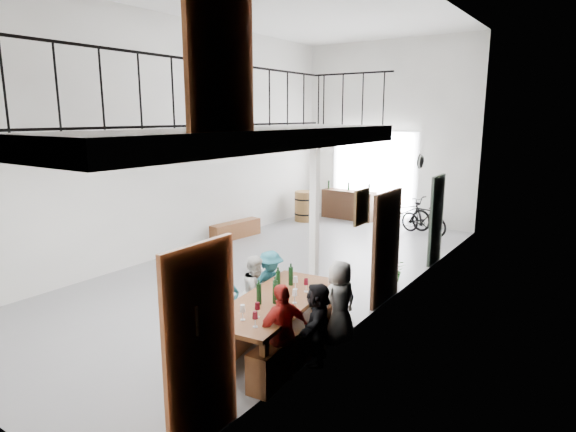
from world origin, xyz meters
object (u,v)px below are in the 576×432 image
Objects in this scene: bicycle_near at (404,211)px; serving_counter at (348,205)px; oak_barrel at (305,206)px; tasting_table at (276,305)px; host_standing at (198,348)px; bench_inner at (246,324)px; side_bench at (236,230)px.

serving_counter is at bearing 101.51° from bicycle_near.
bicycle_near is (2.94, 0.89, 0.02)m from oak_barrel.
bicycle_near reaches higher than tasting_table.
host_standing is at bearing -64.17° from oak_barrel.
host_standing reaches higher than bench_inner.
side_bench is at bearing 155.10° from bicycle_near.
host_standing is 10.20m from bicycle_near.
host_standing is (4.84, -6.28, 0.57)m from side_bench.
bicycle_near is at bearing 48.74° from side_bench.
bicycle_near is (-0.77, 8.36, 0.25)m from bench_inner.
oak_barrel is (-3.71, 7.47, 0.23)m from bench_inner.
tasting_table is 1.41× the size of serving_counter.
side_bench is 0.85× the size of bicycle_near.
bench_inner is at bearing 120.72° from host_standing.
tasting_table is at bearing -44.64° from side_bench.
side_bench is at bearing -108.91° from serving_counter.
tasting_table is 8.69m from oak_barrel.
bench_inner is at bearing -71.89° from serving_counter.
side_bench is 1.69× the size of oak_barrel.
host_standing reaches higher than serving_counter.
bicycle_near is at bearing 82.75° from bench_inner.
oak_barrel is at bearing 112.65° from tasting_table.
bench_inner is at bearing -48.07° from side_bench.
serving_counter is at bearing 70.59° from side_bench.
bench_inner is 8.34m from oak_barrel.
bench_inner is at bearing 165.74° from tasting_table.
host_standing is at bearing -155.13° from bicycle_near.
bicycle_near is (1.93, -0.16, 0.03)m from serving_counter.
host_standing reaches higher than side_bench.
oak_barrel is 0.50× the size of bicycle_near.
oak_barrel is at bearing -133.01° from serving_counter.
tasting_table is 0.76m from bench_inner.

